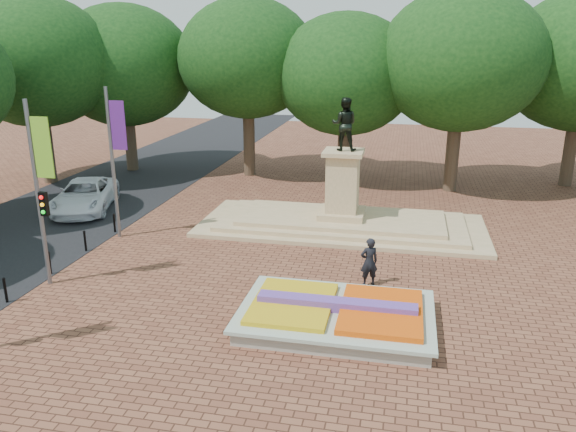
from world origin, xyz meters
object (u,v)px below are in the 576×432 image
object	(u,v)px
flower_bed	(337,315)
van	(85,195)
pedestrian	(369,262)
monument	(342,211)

from	to	relation	value
flower_bed	van	xyz separation A→B (m)	(-15.15, 10.13, 0.45)
flower_bed	van	bearing A→B (deg)	146.21
flower_bed	pedestrian	bearing A→B (deg)	76.99
flower_bed	van	world-z (taller)	van
van	pedestrian	bearing A→B (deg)	-40.40
van	monument	bearing A→B (deg)	-17.98
monument	van	distance (m)	14.12
monument	flower_bed	bearing A→B (deg)	-84.13
flower_bed	van	distance (m)	18.23
van	pedestrian	size ratio (longest dim) A/B	3.11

